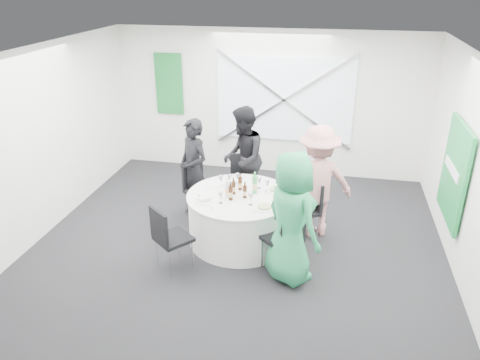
% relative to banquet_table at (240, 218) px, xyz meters
% --- Properties ---
extents(floor, '(6.00, 6.00, 0.00)m').
position_rel_banquet_table_xyz_m(floor, '(0.00, -0.20, -0.38)').
color(floor, black).
rests_on(floor, ground).
extents(ceiling, '(6.00, 6.00, 0.00)m').
position_rel_banquet_table_xyz_m(ceiling, '(0.00, -0.20, 2.42)').
color(ceiling, silver).
rests_on(ceiling, wall_back).
extents(wall_back, '(6.00, 0.00, 6.00)m').
position_rel_banquet_table_xyz_m(wall_back, '(0.00, 2.80, 1.02)').
color(wall_back, white).
rests_on(wall_back, floor).
extents(wall_front, '(6.00, 0.00, 6.00)m').
position_rel_banquet_table_xyz_m(wall_front, '(0.00, -3.20, 1.02)').
color(wall_front, white).
rests_on(wall_front, floor).
extents(wall_left, '(0.00, 6.00, 6.00)m').
position_rel_banquet_table_xyz_m(wall_left, '(-3.00, -0.20, 1.02)').
color(wall_left, white).
rests_on(wall_left, floor).
extents(wall_right, '(0.00, 6.00, 6.00)m').
position_rel_banquet_table_xyz_m(wall_right, '(3.00, -0.20, 1.02)').
color(wall_right, white).
rests_on(wall_right, floor).
extents(window_panel, '(2.60, 0.03, 1.60)m').
position_rel_banquet_table_xyz_m(window_panel, '(0.30, 2.76, 1.12)').
color(window_panel, silver).
rests_on(window_panel, wall_back).
extents(window_brace_a, '(2.63, 0.05, 1.84)m').
position_rel_banquet_table_xyz_m(window_brace_a, '(0.30, 2.72, 1.12)').
color(window_brace_a, silver).
rests_on(window_brace_a, window_panel).
extents(window_brace_b, '(2.63, 0.05, 1.84)m').
position_rel_banquet_table_xyz_m(window_brace_b, '(0.30, 2.72, 1.12)').
color(window_brace_b, silver).
rests_on(window_brace_b, window_panel).
extents(green_banner, '(0.55, 0.04, 1.20)m').
position_rel_banquet_table_xyz_m(green_banner, '(-2.00, 2.75, 1.32)').
color(green_banner, '#125C29').
rests_on(green_banner, wall_back).
extents(green_sign, '(0.05, 1.20, 1.40)m').
position_rel_banquet_table_xyz_m(green_sign, '(2.94, 0.40, 0.82)').
color(green_sign, '#18873B').
rests_on(green_sign, wall_right).
extents(banquet_table, '(1.56, 1.56, 0.76)m').
position_rel_banquet_table_xyz_m(banquet_table, '(0.00, 0.00, 0.00)').
color(banquet_table, silver).
rests_on(banquet_table, floor).
extents(chair_back, '(0.50, 0.50, 0.95)m').
position_rel_banquet_table_xyz_m(chair_back, '(-0.18, 1.06, 0.18)').
color(chair_back, black).
rests_on(chair_back, floor).
extents(chair_back_left, '(0.60, 0.60, 0.93)m').
position_rel_banquet_table_xyz_m(chair_back_left, '(-0.85, 0.66, 0.17)').
color(chair_back_left, black).
rests_on(chair_back_left, floor).
extents(chair_back_right, '(0.53, 0.52, 0.90)m').
position_rel_banquet_table_xyz_m(chair_back_right, '(1.01, 0.36, 0.15)').
color(chair_back_right, black).
rests_on(chair_back_right, floor).
extents(chair_front_right, '(0.63, 0.63, 0.98)m').
position_rel_banquet_table_xyz_m(chair_front_right, '(0.76, -0.68, 0.20)').
color(chair_front_right, black).
rests_on(chair_front_right, floor).
extents(chair_front_left, '(0.61, 0.61, 0.95)m').
position_rel_banquet_table_xyz_m(chair_front_left, '(-0.78, -0.95, 0.18)').
color(chair_front_left, black).
rests_on(chair_front_left, floor).
extents(person_man_back_left, '(0.72, 0.68, 1.65)m').
position_rel_banquet_table_xyz_m(person_man_back_left, '(-0.90, 0.66, 0.45)').
color(person_man_back_left, black).
rests_on(person_man_back_left, floor).
extents(person_man_back, '(0.60, 0.92, 1.76)m').
position_rel_banquet_table_xyz_m(person_man_back, '(-0.19, 1.15, 0.50)').
color(person_man_back, black).
rests_on(person_man_back, floor).
extents(person_woman_pink, '(1.24, 0.91, 1.75)m').
position_rel_banquet_table_xyz_m(person_woman_pink, '(1.08, 0.44, 0.49)').
color(person_woman_pink, tan).
rests_on(person_woman_pink, floor).
extents(person_woman_green, '(1.02, 1.01, 1.78)m').
position_rel_banquet_table_xyz_m(person_woman_green, '(0.82, -0.79, 0.51)').
color(person_woman_green, '#28925B').
rests_on(person_woman_green, floor).
extents(plate_back, '(0.24, 0.24, 0.01)m').
position_rel_banquet_table_xyz_m(plate_back, '(-0.08, 0.56, 0.39)').
color(plate_back, white).
rests_on(plate_back, banquet_table).
extents(plate_back_left, '(0.27, 0.27, 0.01)m').
position_rel_banquet_table_xyz_m(plate_back_left, '(-0.46, 0.28, 0.39)').
color(plate_back_left, white).
rests_on(plate_back_left, banquet_table).
extents(plate_back_right, '(0.29, 0.29, 0.04)m').
position_rel_banquet_table_xyz_m(plate_back_right, '(0.50, 0.25, 0.40)').
color(plate_back_right, white).
rests_on(plate_back_right, banquet_table).
extents(plate_front_right, '(0.29, 0.29, 0.04)m').
position_rel_banquet_table_xyz_m(plate_front_right, '(0.41, -0.34, 0.40)').
color(plate_front_right, white).
rests_on(plate_front_right, banquet_table).
extents(plate_front_left, '(0.26, 0.26, 0.01)m').
position_rel_banquet_table_xyz_m(plate_front_left, '(-0.46, -0.31, 0.39)').
color(plate_front_left, white).
rests_on(plate_front_left, banquet_table).
extents(napkin, '(0.20, 0.19, 0.05)m').
position_rel_banquet_table_xyz_m(napkin, '(-0.46, -0.30, 0.42)').
color(napkin, silver).
rests_on(napkin, plate_front_left).
extents(beer_bottle_a, '(0.06, 0.06, 0.25)m').
position_rel_banquet_table_xyz_m(beer_bottle_a, '(-0.10, 0.02, 0.48)').
color(beer_bottle_a, '#3C1C0B').
rests_on(beer_bottle_a, banquet_table).
extents(beer_bottle_b, '(0.06, 0.06, 0.26)m').
position_rel_banquet_table_xyz_m(beer_bottle_b, '(-0.03, 0.18, 0.48)').
color(beer_bottle_b, '#3C1C0B').
rests_on(beer_bottle_b, banquet_table).
extents(beer_bottle_c, '(0.06, 0.06, 0.24)m').
position_rel_banquet_table_xyz_m(beer_bottle_c, '(0.09, -0.07, 0.47)').
color(beer_bottle_c, '#3C1C0B').
rests_on(beer_bottle_c, banquet_table).
extents(beer_bottle_d, '(0.06, 0.06, 0.27)m').
position_rel_banquet_table_xyz_m(beer_bottle_d, '(-0.10, -0.18, 0.49)').
color(beer_bottle_d, '#3C1C0B').
rests_on(beer_bottle_d, banquet_table).
extents(green_water_bottle, '(0.08, 0.08, 0.33)m').
position_rel_banquet_table_xyz_m(green_water_bottle, '(0.20, 0.11, 0.51)').
color(green_water_bottle, green).
rests_on(green_water_bottle, banquet_table).
extents(clear_water_bottle, '(0.08, 0.08, 0.31)m').
position_rel_banquet_table_xyz_m(clear_water_bottle, '(-0.16, -0.10, 0.50)').
color(clear_water_bottle, silver).
rests_on(clear_water_bottle, banquet_table).
extents(wine_glass_a, '(0.07, 0.07, 0.17)m').
position_rel_banquet_table_xyz_m(wine_glass_a, '(-0.11, 0.38, 0.50)').
color(wine_glass_a, white).
rests_on(wine_glass_a, banquet_table).
extents(wine_glass_b, '(0.07, 0.07, 0.17)m').
position_rel_banquet_table_xyz_m(wine_glass_b, '(-0.22, 0.30, 0.50)').
color(wine_glass_b, white).
rests_on(wine_glass_b, banquet_table).
extents(wine_glass_c, '(0.07, 0.07, 0.17)m').
position_rel_banquet_table_xyz_m(wine_glass_c, '(0.21, -0.28, 0.50)').
color(wine_glass_c, white).
rests_on(wine_glass_c, banquet_table).
extents(wine_glass_d, '(0.07, 0.07, 0.17)m').
position_rel_banquet_table_xyz_m(wine_glass_d, '(-0.35, 0.25, 0.50)').
color(wine_glass_d, white).
rests_on(wine_glass_d, banquet_table).
extents(wine_glass_e, '(0.07, 0.07, 0.17)m').
position_rel_banquet_table_xyz_m(wine_glass_e, '(0.24, 0.29, 0.50)').
color(wine_glass_e, white).
rests_on(wine_glass_e, banquet_table).
extents(wine_glass_f, '(0.07, 0.07, 0.17)m').
position_rel_banquet_table_xyz_m(wine_glass_f, '(0.37, 0.21, 0.50)').
color(wine_glass_f, white).
rests_on(wine_glass_f, banquet_table).
extents(wine_glass_g, '(0.07, 0.07, 0.17)m').
position_rel_banquet_table_xyz_m(wine_glass_g, '(-0.22, -0.31, 0.50)').
color(wine_glass_g, white).
rests_on(wine_glass_g, banquet_table).
extents(fork_a, '(0.10, 0.13, 0.01)m').
position_rel_banquet_table_xyz_m(fork_a, '(-0.54, -0.19, 0.38)').
color(fork_a, silver).
rests_on(fork_a, banquet_table).
extents(knife_a, '(0.11, 0.12, 0.01)m').
position_rel_banquet_table_xyz_m(knife_a, '(-0.30, -0.49, 0.38)').
color(knife_a, silver).
rests_on(knife_a, banquet_table).
extents(fork_b, '(0.15, 0.02, 0.01)m').
position_rel_banquet_table_xyz_m(fork_b, '(0.19, 0.54, 0.38)').
color(fork_b, silver).
rests_on(fork_b, banquet_table).
extents(knife_b, '(0.15, 0.02, 0.01)m').
position_rel_banquet_table_xyz_m(knife_b, '(-0.19, 0.55, 0.38)').
color(knife_b, silver).
rests_on(knife_b, banquet_table).
extents(fork_c, '(0.10, 0.13, 0.01)m').
position_rel_banquet_table_xyz_m(fork_c, '(0.33, -0.47, 0.38)').
color(fork_c, silver).
rests_on(fork_c, banquet_table).
extents(knife_c, '(0.11, 0.12, 0.01)m').
position_rel_banquet_table_xyz_m(knife_c, '(0.53, -0.23, 0.38)').
color(knife_c, silver).
rests_on(knife_c, banquet_table).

